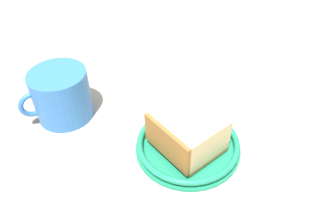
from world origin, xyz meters
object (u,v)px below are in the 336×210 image
at_px(tea_mug, 61,94).
at_px(teaspoon, 250,101).
at_px(cake_slice, 187,132).
at_px(small_plate, 188,144).

relative_size(tea_mug, teaspoon, 0.97).
bearing_deg(teaspoon, cake_slice, 128.48).
distance_m(cake_slice, tea_mug, 0.22).
bearing_deg(teaspoon, tea_mug, 91.03).
distance_m(cake_slice, teaspoon, 0.17).
relative_size(small_plate, teaspoon, 1.42).
distance_m(small_plate, cake_slice, 0.03).
relative_size(cake_slice, tea_mug, 1.14).
bearing_deg(cake_slice, tea_mug, 64.16).
bearing_deg(tea_mug, small_plate, -115.24).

